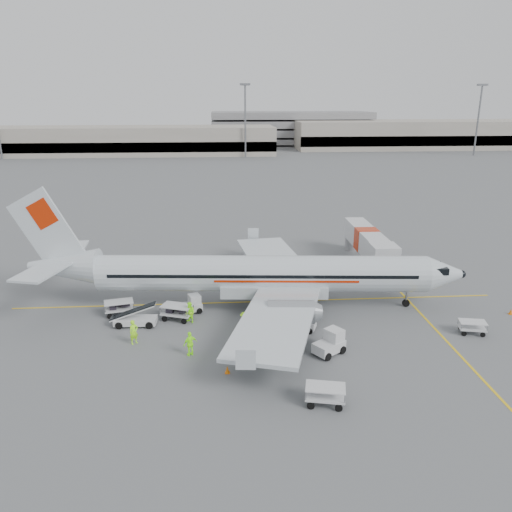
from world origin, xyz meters
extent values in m
plane|color=#56595B|center=(0.00, 0.00, 0.00)|extent=(360.00, 360.00, 0.00)
cube|color=yellow|center=(0.00, 0.00, 0.01)|extent=(44.00, 0.20, 0.01)
cube|color=yellow|center=(14.00, -8.00, 0.01)|extent=(0.20, 20.00, 0.01)
cone|color=orange|center=(21.73, -4.35, 0.27)|extent=(0.33, 0.33, 0.53)
cone|color=orange|center=(-4.94, 12.22, 0.28)|extent=(0.34, 0.34, 0.56)
cone|color=orange|center=(-2.99, -12.32, 0.28)|extent=(0.34, 0.34, 0.55)
imported|color=#97F319|center=(-10.01, -7.50, 0.96)|extent=(0.83, 0.80, 1.92)
imported|color=#97F319|center=(-5.94, -4.02, 0.90)|extent=(1.11, 1.08, 1.80)
imported|color=#97F319|center=(-1.55, -6.14, 0.86)|extent=(0.73, 1.16, 1.72)
imported|color=#97F319|center=(-5.63, -9.64, 0.93)|extent=(1.17, 0.97, 1.87)
camera|label=1|loc=(-3.20, -42.43, 17.91)|focal=35.00mm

